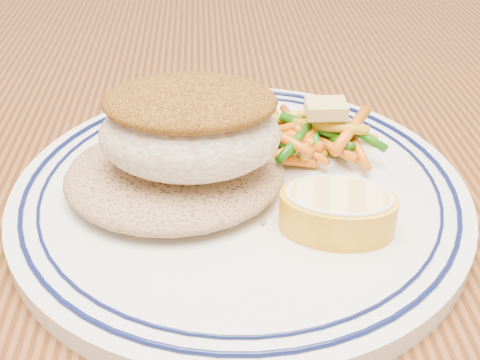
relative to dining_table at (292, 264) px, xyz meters
name	(u,v)px	position (x,y,z in m)	size (l,w,h in m)	color
dining_table	(292,264)	(0.00, 0.00, 0.00)	(1.50, 0.90, 0.75)	#4A240E
plate	(240,193)	(-0.05, -0.04, 0.11)	(0.30, 0.30, 0.02)	silver
rice_pilaf	(175,170)	(-0.09, -0.04, 0.13)	(0.14, 0.12, 0.03)	#99724C
fish_fillet	(190,126)	(-0.08, -0.05, 0.16)	(0.12, 0.09, 0.06)	beige
vegetable_pile	(306,134)	(0.00, 0.00, 0.12)	(0.10, 0.10, 0.03)	#19570A
butter_pat	(326,108)	(0.02, 0.00, 0.15)	(0.03, 0.02, 0.01)	#D7BC69
lemon_wedge	(338,210)	(0.01, -0.09, 0.13)	(0.07, 0.07, 0.03)	yellow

